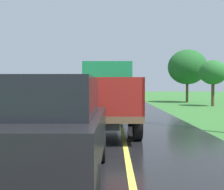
% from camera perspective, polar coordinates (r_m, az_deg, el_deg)
% --- Properties ---
extents(banana_truck_near, '(2.38, 5.82, 2.80)m').
position_cam_1_polar(banana_truck_near, '(11.44, -1.11, 0.05)').
color(banana_truck_near, '#2D2D30').
rests_on(banana_truck_near, road_surface).
extents(roadside_tree_near_left, '(2.48, 2.48, 4.24)m').
position_cam_1_polar(roadside_tree_near_left, '(27.39, 19.90, 4.31)').
color(roadside_tree_near_left, '#4C3823').
rests_on(roadside_tree_near_left, ground).
extents(roadside_tree_mid_right, '(4.37, 4.37, 6.00)m').
position_cam_1_polar(roadside_tree_mid_right, '(33.01, 15.09, 5.53)').
color(roadside_tree_mid_right, '#4C3823').
rests_on(roadside_tree_mid_right, ground).
extents(following_car, '(1.74, 4.10, 1.92)m').
position_cam_1_polar(following_car, '(5.25, -11.42, -6.49)').
color(following_car, black).
rests_on(following_car, road_surface).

